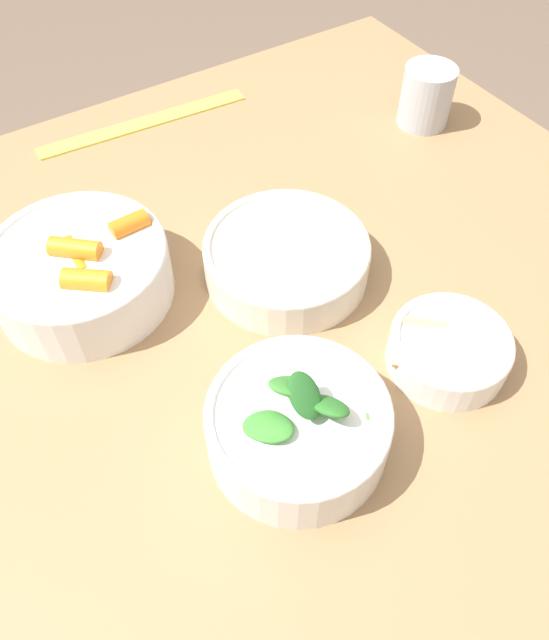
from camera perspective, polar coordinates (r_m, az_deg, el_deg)
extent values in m
plane|color=brown|center=(1.38, -2.44, -21.23)|extent=(10.00, 10.00, 0.00)
cube|color=#99724C|center=(0.69, -4.53, -2.12)|extent=(1.18, 0.99, 0.03)
cube|color=olive|center=(1.43, 6.45, 9.74)|extent=(0.06, 0.06, 0.74)
cylinder|color=white|center=(0.73, -17.24, 4.06)|extent=(0.20, 0.20, 0.06)
torus|color=white|center=(0.71, -17.85, 5.83)|extent=(0.20, 0.20, 0.01)
cylinder|color=orange|center=(0.71, -17.11, 4.66)|extent=(0.06, 0.06, 0.02)
cylinder|color=orange|center=(0.73, -18.23, 5.77)|extent=(0.04, 0.05, 0.02)
cylinder|color=orange|center=(0.73, -17.50, 6.46)|extent=(0.06, 0.03, 0.02)
cylinder|color=orange|center=(0.71, -18.09, 3.94)|extent=(0.05, 0.05, 0.02)
cylinder|color=orange|center=(0.71, -17.61, 5.33)|extent=(0.03, 0.06, 0.02)
cylinder|color=orange|center=(0.70, -17.76, 6.23)|extent=(0.06, 0.05, 0.02)
cylinder|color=orange|center=(0.72, -13.14, 8.51)|extent=(0.04, 0.02, 0.02)
cylinder|color=orange|center=(0.67, -16.78, 3.49)|extent=(0.05, 0.05, 0.02)
cylinder|color=white|center=(0.59, 2.14, -9.83)|extent=(0.17, 0.17, 0.06)
torus|color=white|center=(0.56, 2.23, -8.42)|extent=(0.17, 0.17, 0.01)
ellipsoid|color=#235B23|center=(0.54, 2.38, -7.12)|extent=(0.03, 0.04, 0.03)
ellipsoid|color=#2D7028|center=(0.55, 4.97, -7.83)|extent=(0.04, 0.06, 0.05)
ellipsoid|color=#4C933D|center=(0.57, 7.36, -8.73)|extent=(0.03, 0.04, 0.03)
ellipsoid|color=#3D8433|center=(0.55, -0.84, -9.60)|extent=(0.06, 0.07, 0.03)
ellipsoid|color=#235B23|center=(0.60, 6.88, -6.15)|extent=(0.05, 0.05, 0.04)
ellipsoid|color=#3D8433|center=(0.56, 2.17, -5.92)|extent=(0.06, 0.04, 0.05)
cylinder|color=silver|center=(0.72, 1.11, 5.53)|extent=(0.19, 0.19, 0.05)
torus|color=silver|center=(0.71, 1.14, 6.82)|extent=(0.19, 0.19, 0.01)
cylinder|color=#936042|center=(0.73, 1.10, 5.17)|extent=(0.18, 0.18, 0.02)
ellipsoid|color=#8E5B3D|center=(0.68, 1.99, 2.72)|extent=(0.01, 0.01, 0.01)
ellipsoid|color=#AD7551|center=(0.74, 0.97, 8.27)|extent=(0.01, 0.01, 0.01)
ellipsoid|color=#AD7551|center=(0.72, 2.05, 6.49)|extent=(0.01, 0.01, 0.01)
ellipsoid|color=#AD7551|center=(0.71, -4.89, 6.09)|extent=(0.01, 0.01, 0.01)
ellipsoid|color=#8E5B3D|center=(0.77, 1.27, 10.21)|extent=(0.01, 0.01, 0.01)
ellipsoid|color=#8E5B3D|center=(0.74, -3.47, 8.18)|extent=(0.01, 0.01, 0.01)
ellipsoid|color=#A36B4C|center=(0.68, -2.87, 3.15)|extent=(0.01, 0.01, 0.01)
ellipsoid|color=#AD7551|center=(0.71, -3.80, 6.03)|extent=(0.01, 0.01, 0.01)
ellipsoid|color=#AD7551|center=(0.73, 7.53, 6.49)|extent=(0.01, 0.01, 0.01)
ellipsoid|color=#8E5B3D|center=(0.74, -0.05, 8.53)|extent=(0.01, 0.01, 0.01)
cylinder|color=tan|center=(0.74, 3.40, 8.58)|extent=(0.03, 0.03, 0.01)
cylinder|color=#E0A88E|center=(0.68, 1.79, 3.57)|extent=(0.03, 0.03, 0.01)
cylinder|color=white|center=(0.67, 15.60, -2.74)|extent=(0.13, 0.13, 0.04)
torus|color=white|center=(0.65, 15.95, -1.77)|extent=(0.13, 0.13, 0.01)
cube|color=tan|center=(0.68, 15.55, -0.25)|extent=(0.06, 0.05, 0.01)
cube|color=tan|center=(0.66, 14.26, -1.46)|extent=(0.05, 0.05, 0.01)
cube|color=tan|center=(0.65, 13.29, -2.20)|extent=(0.08, 0.08, 0.01)
cube|color=#EADB4C|center=(0.99, -11.79, 17.23)|extent=(0.32, 0.05, 0.00)
cylinder|color=#B2B7C1|center=(0.98, 13.72, 19.26)|extent=(0.07, 0.07, 0.08)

